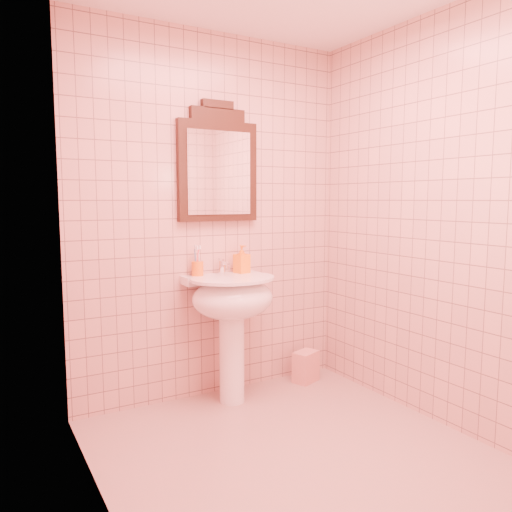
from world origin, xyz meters
TOP-DOWN VIEW (x-y plane):
  - floor at (0.00, 0.00)m, footprint 2.20×2.20m
  - back_wall at (0.00, 1.10)m, footprint 2.00×0.02m
  - pedestal_sink at (0.03, 0.87)m, footprint 0.58×0.58m
  - faucet at (0.03, 1.01)m, footprint 0.04×0.16m
  - mirror at (0.03, 1.07)m, footprint 0.58×0.06m
  - toothbrush_cup at (-0.15, 1.04)m, footprint 0.08×0.08m
  - soap_dispenser at (0.18, 1.00)m, footprint 0.11×0.11m
  - towel at (0.69, 0.93)m, footprint 0.22×0.18m

SIDE VIEW (x-z plane):
  - floor at x=0.00m, z-range 0.00..0.00m
  - towel at x=0.69m, z-range 0.00..0.23m
  - pedestal_sink at x=0.03m, z-range 0.23..1.09m
  - toothbrush_cup at x=-0.15m, z-range 0.82..1.01m
  - faucet at x=0.03m, z-range 0.87..0.97m
  - soap_dispenser at x=0.18m, z-range 0.86..1.06m
  - back_wall at x=0.00m, z-range 0.00..2.50m
  - mirror at x=0.03m, z-range 1.20..2.01m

